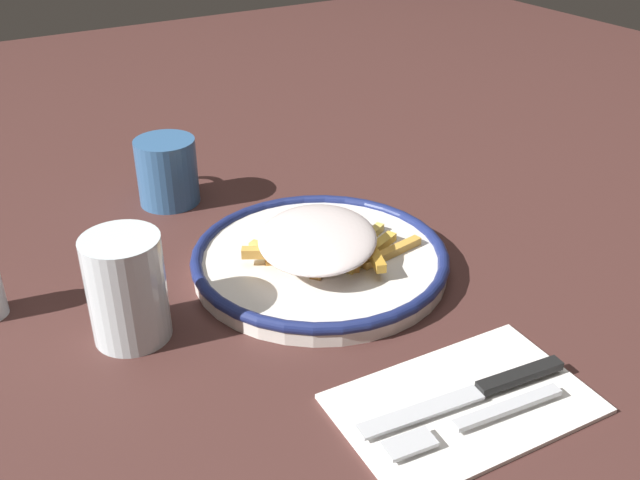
% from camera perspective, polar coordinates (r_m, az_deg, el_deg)
% --- Properties ---
extents(ground_plane, '(2.60, 2.60, 0.00)m').
position_cam_1_polar(ground_plane, '(0.84, -0.00, -2.36)').
color(ground_plane, '#432622').
extents(plate, '(0.30, 0.30, 0.03)m').
position_cam_1_polar(plate, '(0.83, -0.00, -1.54)').
color(plate, silver).
rests_on(plate, ground_plane).
extents(fries_heap, '(0.21, 0.22, 0.04)m').
position_cam_1_polar(fries_heap, '(0.81, 0.09, -0.08)').
color(fries_heap, '#F0B25D').
rests_on(fries_heap, plate).
extents(napkin, '(0.15, 0.23, 0.01)m').
position_cam_1_polar(napkin, '(0.67, 11.36, -12.46)').
color(napkin, white).
rests_on(napkin, ground_plane).
extents(fork, '(0.04, 0.18, 0.01)m').
position_cam_1_polar(fork, '(0.64, 12.19, -13.73)').
color(fork, silver).
rests_on(fork, napkin).
extents(knife, '(0.04, 0.21, 0.01)m').
position_cam_1_polar(knife, '(0.67, 12.78, -11.46)').
color(knife, black).
rests_on(knife, napkin).
extents(water_glass, '(0.08, 0.08, 0.11)m').
position_cam_1_polar(water_glass, '(0.73, -15.08, -3.73)').
color(water_glass, silver).
rests_on(water_glass, ground_plane).
extents(coffee_mug, '(0.11, 0.08, 0.09)m').
position_cam_1_polar(coffee_mug, '(1.00, -12.06, 5.38)').
color(coffee_mug, '#346091').
rests_on(coffee_mug, ground_plane).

